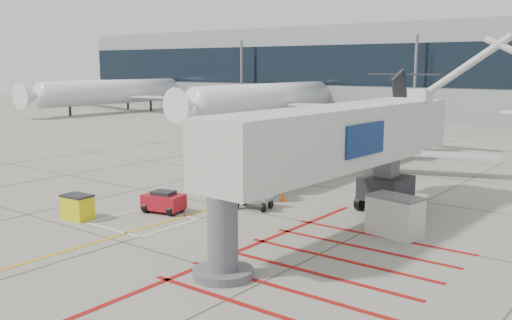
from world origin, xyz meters
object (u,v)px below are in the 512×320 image
Objects in this scene: regional_jet at (327,125)px; spill_bin at (77,207)px; pushback_tug at (164,201)px; jet_bridge at (324,152)px.

spill_bin is (-4.04, -18.62, -3.06)m from regional_jet.
regional_jet is at bearing 73.70° from spill_bin.
regional_jet is 18.60× the size of spill_bin.
regional_jet is 19.29m from spill_bin.
pushback_tug is (-1.52, -14.85, -3.09)m from regional_jet.
jet_bridge is 9.32× the size of pushback_tug.
jet_bridge is 13.32m from spill_bin.
spill_bin reaches higher than pushback_tug.
jet_bridge reaches higher than spill_bin.
jet_bridge reaches higher than pushback_tug.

